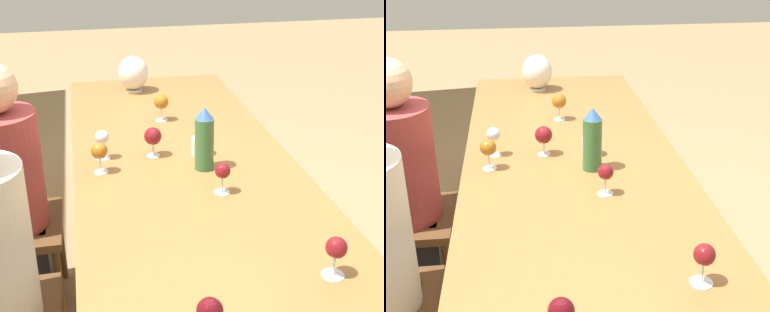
# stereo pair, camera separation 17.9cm
# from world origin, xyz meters

# --- Properties ---
(ground_plane) EXTENTS (14.00, 14.00, 0.00)m
(ground_plane) POSITION_xyz_m (0.00, 0.00, 0.00)
(ground_plane) COLOR #937551
(dining_table) EXTENTS (2.62, 0.97, 0.77)m
(dining_table) POSITION_xyz_m (0.00, 0.00, 0.70)
(dining_table) COLOR #936033
(dining_table) RESTS_ON ground_plane
(water_bottle) EXTENTS (0.08, 0.08, 0.28)m
(water_bottle) POSITION_xyz_m (-0.11, -0.07, 0.91)
(water_bottle) COLOR #336638
(water_bottle) RESTS_ON dining_table
(water_tumbler) EXTENTS (0.08, 0.08, 0.08)m
(water_tumbler) POSITION_xyz_m (0.04, -0.09, 0.81)
(water_tumbler) COLOR silver
(water_tumbler) RESTS_ON dining_table
(vase) EXTENTS (0.18, 0.18, 0.22)m
(vase) POSITION_xyz_m (1.04, 0.10, 0.89)
(vase) COLOR silver
(vase) RESTS_ON dining_table
(wine_glass_0) EXTENTS (0.08, 0.08, 0.14)m
(wine_glass_0) POSITION_xyz_m (0.50, 0.02, 0.87)
(wine_glass_0) COLOR silver
(wine_glass_0) RESTS_ON dining_table
(wine_glass_1) EXTENTS (0.08, 0.08, 0.14)m
(wine_glass_1) POSITION_xyz_m (0.06, 0.13, 0.87)
(wine_glass_1) COLOR silver
(wine_glass_1) RESTS_ON dining_table
(wine_glass_2) EXTENTS (0.07, 0.07, 0.13)m
(wine_glass_2) POSITION_xyz_m (-0.92, -0.28, 0.87)
(wine_glass_2) COLOR silver
(wine_glass_2) RESTS_ON dining_table
(wine_glass_3) EXTENTS (0.06, 0.06, 0.13)m
(wine_glass_3) POSITION_xyz_m (-0.34, -0.09, 0.86)
(wine_glass_3) COLOR silver
(wine_glass_3) RESTS_ON dining_table
(wine_glass_4) EXTENTS (0.07, 0.07, 0.14)m
(wine_glass_4) POSITION_xyz_m (-0.06, 0.37, 0.87)
(wine_glass_4) COLOR silver
(wine_glass_4) RESTS_ON dining_table
(wine_glass_5) EXTENTS (0.06, 0.06, 0.14)m
(wine_glass_5) POSITION_xyz_m (0.08, 0.35, 0.87)
(wine_glass_5) COLOR silver
(wine_glass_5) RESTS_ON dining_table
(wine_glass_6) EXTENTS (0.07, 0.07, 0.15)m
(wine_glass_6) POSITION_xyz_m (-1.13, 0.16, 0.88)
(wine_glass_6) COLOR silver
(wine_glass_6) RESTS_ON dining_table
(chair_far) EXTENTS (0.44, 0.44, 1.02)m
(chair_far) POSITION_xyz_m (0.10, 0.86, 0.53)
(chair_far) COLOR brown
(chair_far) RESTS_ON ground_plane
(person_far) EXTENTS (0.33, 0.33, 1.23)m
(person_far) POSITION_xyz_m (0.10, 0.77, 0.67)
(person_far) COLOR #2D2D38
(person_far) RESTS_ON ground_plane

